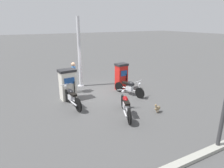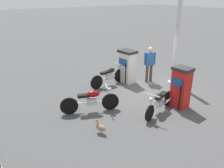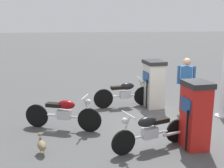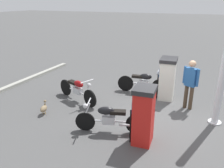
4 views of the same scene
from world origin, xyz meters
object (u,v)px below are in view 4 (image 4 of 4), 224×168
at_px(attendant_person, 190,81).
at_px(wandering_duck, 44,108).
at_px(fuel_pump_far, 143,115).
at_px(motorcycle_extra, 78,89).
at_px(fuel_pump_near, 167,78).
at_px(motorcycle_far_pump, 109,117).
at_px(motorcycle_near_pump, 143,82).

height_order(attendant_person, wandering_duck, attendant_person).
xyz_separation_m(fuel_pump_far, motorcycle_extra, (2.98, -1.58, -0.32)).
relative_size(fuel_pump_near, motorcycle_far_pump, 0.81).
distance_m(motorcycle_near_pump, attendant_person, 2.05).
distance_m(fuel_pump_near, motorcycle_near_pump, 1.02).
bearing_deg(motorcycle_extra, fuel_pump_far, 152.06).
bearing_deg(wandering_duck, motorcycle_far_pump, 177.29).
distance_m(fuel_pump_near, wandering_duck, 4.61).
bearing_deg(motorcycle_near_pump, fuel_pump_near, 171.83).
distance_m(fuel_pump_far, motorcycle_extra, 3.39).
distance_m(fuel_pump_far, attendant_person, 2.74).
height_order(fuel_pump_far, motorcycle_far_pump, fuel_pump_far).
bearing_deg(fuel_pump_near, motorcycle_near_pump, -8.17).
distance_m(fuel_pump_near, motorcycle_extra, 3.41).
xyz_separation_m(motorcycle_far_pump, motorcycle_extra, (1.96, -1.49, 0.01)).
bearing_deg(motorcycle_extra, motorcycle_near_pump, -138.92).
distance_m(fuel_pump_far, wandering_duck, 3.51).
bearing_deg(motorcycle_far_pump, attendant_person, -127.32).
relative_size(fuel_pump_near, attendant_person, 0.91).
bearing_deg(attendant_person, motorcycle_extra, 14.64).
bearing_deg(wandering_duck, fuel_pump_near, -139.08).
bearing_deg(motorcycle_near_pump, motorcycle_extra, 41.08).
bearing_deg(motorcycle_far_pump, fuel_pump_far, 174.79).
height_order(motorcycle_near_pump, motorcycle_extra, motorcycle_near_pump).
bearing_deg(attendant_person, wandering_duck, 28.79).
bearing_deg(wandering_duck, fuel_pump_far, 176.54).
xyz_separation_m(attendant_person, wandering_duck, (4.33, 2.38, -0.79)).
bearing_deg(attendant_person, motorcycle_far_pump, 52.68).
bearing_deg(motorcycle_far_pump, fuel_pump_near, -108.24).
xyz_separation_m(motorcycle_extra, attendant_person, (-3.86, -1.01, 0.52)).
height_order(motorcycle_near_pump, wandering_duck, motorcycle_near_pump).
bearing_deg(wandering_duck, motorcycle_near_pump, -128.50).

